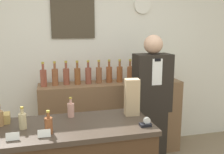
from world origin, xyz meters
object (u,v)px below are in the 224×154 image
shopkeeper (151,106)px  paper_bag (132,97)px  potted_plant (164,67)px  tape_dispenser (146,123)px

shopkeeper → paper_bag: size_ratio=5.07×
shopkeeper → potted_plant: bearing=53.2°
potted_plant → shopkeeper: bearing=-126.8°
shopkeeper → potted_plant: size_ratio=4.96×
shopkeeper → tape_dispenser: bearing=-115.9°
potted_plant → tape_dispenser: size_ratio=3.72×
paper_bag → tape_dispenser: (0.02, -0.28, -0.14)m
shopkeeper → potted_plant: shopkeeper is taller
potted_plant → tape_dispenser: (-0.84, -1.43, -0.21)m
potted_plant → tape_dispenser: 1.67m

